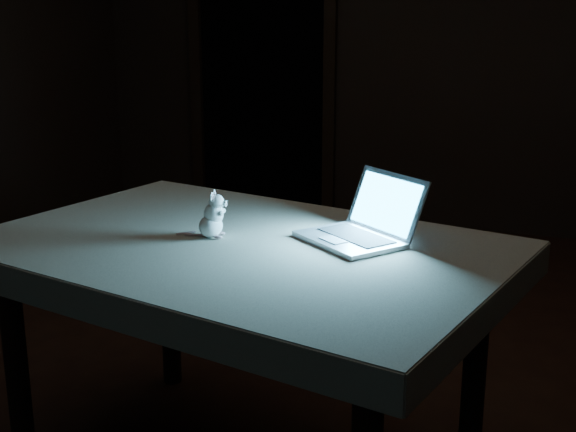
% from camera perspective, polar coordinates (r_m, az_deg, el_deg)
% --- Properties ---
extents(floor, '(5.00, 5.00, 0.00)m').
position_cam_1_polar(floor, '(3.00, 0.94, -13.03)').
color(floor, black).
rests_on(floor, ground).
extents(back_wall, '(4.50, 0.04, 2.60)m').
position_cam_1_polar(back_wall, '(5.08, 10.07, 13.62)').
color(back_wall, black).
rests_on(back_wall, ground).
extents(doorway, '(1.06, 0.36, 2.13)m').
position_cam_1_polar(doorway, '(5.38, -1.92, 11.40)').
color(doorway, black).
rests_on(doorway, back_wall).
extents(table, '(1.58, 1.22, 0.75)m').
position_cam_1_polar(table, '(2.37, -3.43, -10.85)').
color(table, black).
rests_on(table, floor).
extents(tablecloth, '(1.79, 1.59, 0.09)m').
position_cam_1_polar(tablecloth, '(2.28, -2.66, -2.75)').
color(tablecloth, beige).
rests_on(tablecloth, table).
extents(laptop, '(0.38, 0.38, 0.20)m').
position_cam_1_polar(laptop, '(2.21, 4.60, 0.50)').
color(laptop, '#ACABB0').
rests_on(laptop, tablecloth).
extents(plush_mouse, '(0.14, 0.14, 0.14)m').
position_cam_1_polar(plush_mouse, '(2.27, -5.77, 0.12)').
color(plush_mouse, white).
rests_on(plush_mouse, tablecloth).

